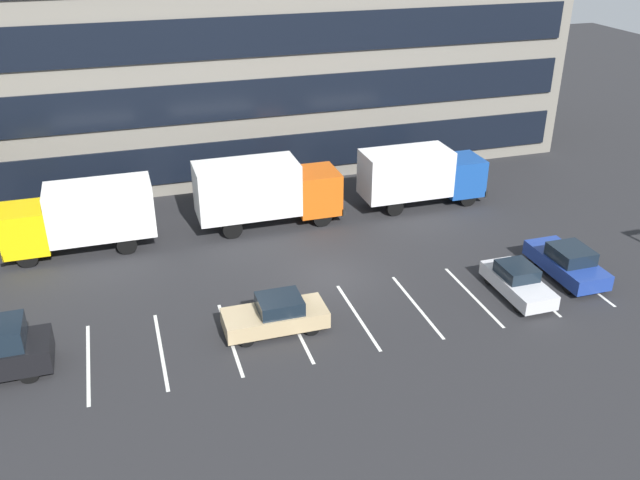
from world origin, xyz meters
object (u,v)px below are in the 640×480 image
at_px(sedan_tan, 276,315).
at_px(sedan_silver, 517,281).
at_px(box_truck_yellow, 81,215).
at_px(box_truck_orange, 265,190).
at_px(box_truck_blue, 420,174).
at_px(sedan_navy, 567,262).

bearing_deg(sedan_tan, sedan_silver, -2.47).
distance_m(box_truck_yellow, sedan_silver, 21.50).
xyz_separation_m(box_truck_orange, sedan_tan, (-2.00, -10.24, -1.35)).
distance_m(box_truck_blue, box_truck_yellow, 18.79).
height_order(box_truck_yellow, sedan_tan, box_truck_yellow).
distance_m(box_truck_orange, sedan_silver, 14.18).
bearing_deg(sedan_tan, box_truck_yellow, 127.12).
xyz_separation_m(box_truck_blue, sedan_silver, (-0.06, -10.74, -1.25)).
height_order(box_truck_yellow, box_truck_orange, box_truck_orange).
bearing_deg(box_truck_orange, sedan_tan, -101.03).
xyz_separation_m(box_truck_orange, sedan_navy, (12.34, -9.93, -1.32)).
bearing_deg(box_truck_yellow, box_truck_blue, 0.81).
height_order(box_truck_orange, sedan_silver, box_truck_orange).
height_order(box_truck_blue, box_truck_yellow, box_truck_yellow).
xyz_separation_m(box_truck_orange, sedan_silver, (9.17, -10.73, -1.40)).
xyz_separation_m(box_truck_blue, sedan_navy, (3.11, -9.95, -1.17)).
relative_size(box_truck_blue, sedan_navy, 1.66).
bearing_deg(sedan_silver, sedan_tan, 177.53).
distance_m(box_truck_blue, sedan_navy, 10.49).
xyz_separation_m(box_truck_blue, sedan_tan, (-11.22, -10.26, -1.20)).
bearing_deg(box_truck_yellow, box_truck_orange, 1.48).
distance_m(box_truck_blue, sedan_tan, 15.25).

